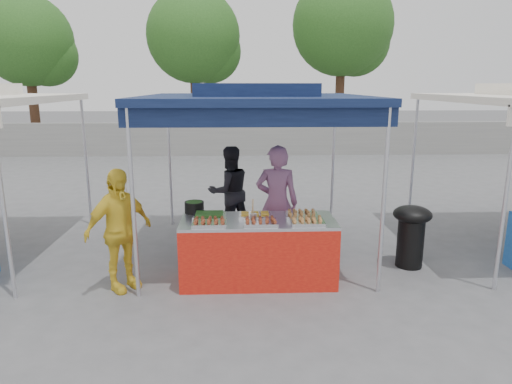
{
  "coord_description": "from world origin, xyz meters",
  "views": [
    {
      "loc": [
        -0.25,
        -5.76,
        2.56
      ],
      "look_at": [
        0.0,
        0.6,
        1.05
      ],
      "focal_mm": 32.0,
      "sensor_mm": 36.0,
      "label": 1
    }
  ],
  "objects_px": {
    "helper_man": "(230,191)",
    "wok_burner": "(411,231)",
    "customer_person": "(119,230)",
    "vendor_table": "(258,250)",
    "cooking_pot": "(194,207)",
    "vendor_woman": "(277,203)"
  },
  "relations": [
    {
      "from": "helper_man",
      "to": "wok_burner",
      "type": "bearing_deg",
      "value": 126.89
    },
    {
      "from": "customer_person",
      "to": "wok_burner",
      "type": "bearing_deg",
      "value": -37.23
    },
    {
      "from": "vendor_table",
      "to": "cooking_pot",
      "type": "bearing_deg",
      "value": 157.34
    },
    {
      "from": "wok_burner",
      "to": "vendor_table",
      "type": "bearing_deg",
      "value": -148.05
    },
    {
      "from": "wok_burner",
      "to": "vendor_woman",
      "type": "distance_m",
      "value": 1.95
    },
    {
      "from": "cooking_pot",
      "to": "customer_person",
      "type": "relative_size",
      "value": 0.17
    },
    {
      "from": "vendor_table",
      "to": "vendor_woman",
      "type": "distance_m",
      "value": 0.97
    },
    {
      "from": "vendor_woman",
      "to": "cooking_pot",
      "type": "bearing_deg",
      "value": 30.07
    },
    {
      "from": "vendor_table",
      "to": "vendor_woman",
      "type": "xyz_separation_m",
      "value": [
        0.31,
        0.81,
        0.43
      ]
    },
    {
      "from": "helper_man",
      "to": "vendor_woman",
      "type": "bearing_deg",
      "value": 99.9
    },
    {
      "from": "customer_person",
      "to": "helper_man",
      "type": "bearing_deg",
      "value": 11.74
    },
    {
      "from": "vendor_woman",
      "to": "customer_person",
      "type": "bearing_deg",
      "value": 34.49
    },
    {
      "from": "wok_burner",
      "to": "customer_person",
      "type": "relative_size",
      "value": 0.58
    },
    {
      "from": "wok_burner",
      "to": "cooking_pot",
      "type": "bearing_deg",
      "value": -157.65
    },
    {
      "from": "vendor_table",
      "to": "customer_person",
      "type": "height_order",
      "value": "customer_person"
    },
    {
      "from": "cooking_pot",
      "to": "helper_man",
      "type": "distance_m",
      "value": 1.64
    },
    {
      "from": "vendor_woman",
      "to": "customer_person",
      "type": "distance_m",
      "value": 2.28
    },
    {
      "from": "wok_burner",
      "to": "customer_person",
      "type": "bearing_deg",
      "value": -150.15
    },
    {
      "from": "cooking_pot",
      "to": "vendor_table",
      "type": "bearing_deg",
      "value": -22.66
    },
    {
      "from": "cooking_pot",
      "to": "customer_person",
      "type": "xyz_separation_m",
      "value": [
        -0.89,
        -0.54,
        -0.14
      ]
    },
    {
      "from": "helper_man",
      "to": "cooking_pot",
      "type": "bearing_deg",
      "value": 51.12
    },
    {
      "from": "wok_burner",
      "to": "vendor_woman",
      "type": "xyz_separation_m",
      "value": [
        -1.88,
        0.4,
        0.32
      ]
    }
  ]
}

